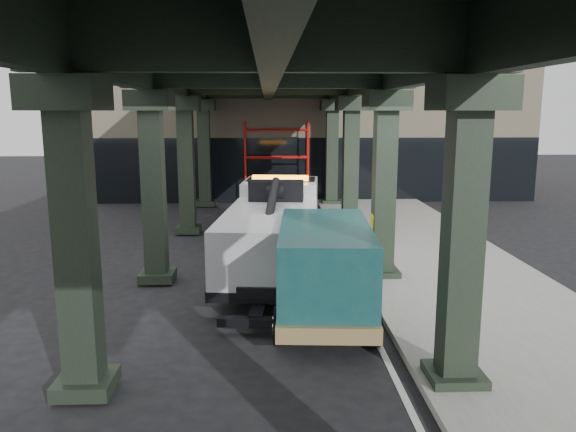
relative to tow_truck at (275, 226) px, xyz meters
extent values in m
plane|color=black|center=(0.24, -3.00, -1.30)|extent=(90.00, 90.00, 0.00)
cube|color=gray|center=(4.74, -1.00, -1.22)|extent=(5.00, 40.00, 0.15)
cube|color=silver|center=(1.94, -1.00, -1.29)|extent=(0.12, 38.00, 0.01)
cube|color=black|center=(2.84, -7.00, 1.20)|extent=(0.55, 0.55, 5.00)
cube|color=black|center=(2.84, -7.00, 3.45)|extent=(1.10, 1.10, 0.50)
cube|color=black|center=(2.84, -7.00, -1.12)|extent=(0.90, 0.90, 0.24)
cube|color=black|center=(2.84, -1.00, 1.20)|extent=(0.55, 0.55, 5.00)
cube|color=black|center=(2.84, -1.00, 3.45)|extent=(1.10, 1.10, 0.50)
cube|color=black|center=(2.84, -1.00, -1.12)|extent=(0.90, 0.90, 0.24)
cube|color=black|center=(2.84, 5.00, 1.20)|extent=(0.55, 0.55, 5.00)
cube|color=black|center=(2.84, 5.00, 3.45)|extent=(1.10, 1.10, 0.50)
cube|color=black|center=(2.84, 5.00, -1.12)|extent=(0.90, 0.90, 0.24)
cube|color=black|center=(2.84, 11.00, 1.20)|extent=(0.55, 0.55, 5.00)
cube|color=black|center=(2.84, 11.00, 3.45)|extent=(1.10, 1.10, 0.50)
cube|color=black|center=(2.84, 11.00, -1.12)|extent=(0.90, 0.90, 0.24)
cube|color=black|center=(-3.16, -7.00, 1.20)|extent=(0.55, 0.55, 5.00)
cube|color=black|center=(-3.16, -7.00, 3.45)|extent=(1.10, 1.10, 0.50)
cube|color=black|center=(-3.16, -7.00, -1.12)|extent=(0.90, 0.90, 0.24)
cube|color=black|center=(-3.16, -1.00, 1.20)|extent=(0.55, 0.55, 5.00)
cube|color=black|center=(-3.16, -1.00, 3.45)|extent=(1.10, 1.10, 0.50)
cube|color=black|center=(-3.16, -1.00, -1.12)|extent=(0.90, 0.90, 0.24)
cube|color=black|center=(-3.16, 5.00, 1.20)|extent=(0.55, 0.55, 5.00)
cube|color=black|center=(-3.16, 5.00, 3.45)|extent=(1.10, 1.10, 0.50)
cube|color=black|center=(-3.16, 5.00, -1.12)|extent=(0.90, 0.90, 0.24)
cube|color=black|center=(-3.16, 11.00, 1.20)|extent=(0.55, 0.55, 5.00)
cube|color=black|center=(-3.16, 11.00, 3.45)|extent=(1.10, 1.10, 0.50)
cube|color=black|center=(-3.16, 11.00, -1.12)|extent=(0.90, 0.90, 0.24)
cube|color=black|center=(2.84, -1.00, 4.25)|extent=(0.35, 32.00, 1.10)
cube|color=black|center=(-3.16, -1.00, 4.25)|extent=(0.35, 32.00, 1.10)
cube|color=black|center=(-0.16, -1.00, 4.25)|extent=(0.35, 32.00, 1.10)
cube|color=black|center=(-0.16, -1.00, 4.95)|extent=(7.40, 32.00, 0.30)
cube|color=#C6B793|center=(2.24, 17.00, 2.70)|extent=(22.00, 10.00, 8.00)
cylinder|color=red|center=(-1.26, 11.90, 0.70)|extent=(0.08, 0.08, 4.00)
cylinder|color=red|center=(-1.26, 11.10, 0.70)|extent=(0.08, 0.08, 4.00)
cylinder|color=red|center=(1.74, 11.90, 0.70)|extent=(0.08, 0.08, 4.00)
cylinder|color=red|center=(1.74, 11.10, 0.70)|extent=(0.08, 0.08, 4.00)
cylinder|color=red|center=(0.24, 11.90, -0.30)|extent=(3.00, 0.08, 0.08)
cylinder|color=red|center=(0.24, 11.90, 1.00)|extent=(3.00, 0.08, 0.08)
cylinder|color=red|center=(0.24, 11.90, 2.30)|extent=(3.00, 0.08, 0.08)
cube|color=black|center=(-0.05, -0.50, -0.63)|extent=(1.70, 7.27, 0.24)
cube|color=silver|center=(0.20, 1.94, 0.19)|extent=(2.49, 2.53, 1.73)
cube|color=silver|center=(0.31, 2.95, -0.29)|extent=(2.32, 0.90, 0.87)
cube|color=black|center=(0.23, 2.18, 0.67)|extent=(2.23, 1.46, 0.82)
cube|color=silver|center=(-0.17, -1.60, 0.00)|extent=(2.79, 5.02, 1.35)
cube|color=orange|center=(0.18, 1.75, 1.15)|extent=(1.75, 0.45, 0.15)
cube|color=black|center=(0.03, 0.32, 0.96)|extent=(1.59, 0.73, 0.58)
cylinder|color=black|center=(-0.15, -1.41, 0.72)|extent=(0.58, 3.37, 1.29)
cube|color=black|center=(-0.42, -4.04, -0.96)|extent=(0.43, 1.37, 0.17)
cube|color=black|center=(-0.49, -4.71, -1.01)|extent=(1.55, 0.40, 0.17)
cylinder|color=black|center=(-0.82, 2.34, -0.77)|extent=(0.44, 1.09, 1.06)
cylinder|color=silver|center=(-0.82, 2.34, -0.77)|extent=(0.43, 0.62, 0.58)
cylinder|color=black|center=(1.28, 2.12, -0.77)|extent=(0.44, 1.09, 1.06)
cylinder|color=silver|center=(1.28, 2.12, -0.77)|extent=(0.43, 0.62, 0.58)
cylinder|color=black|center=(-1.15, -0.82, -0.77)|extent=(0.44, 1.09, 1.06)
cylinder|color=silver|center=(-1.15, -0.82, -0.77)|extent=(0.43, 0.62, 0.58)
cylinder|color=black|center=(0.96, -1.04, -0.77)|extent=(0.44, 1.09, 1.06)
cylinder|color=silver|center=(0.96, -1.04, -0.77)|extent=(0.43, 0.62, 0.58)
cylinder|color=black|center=(-1.28, -2.06, -0.77)|extent=(0.44, 1.09, 1.06)
cylinder|color=silver|center=(-1.28, -2.06, -0.77)|extent=(0.43, 0.62, 0.58)
cylinder|color=black|center=(0.83, -2.28, -0.77)|extent=(0.44, 1.09, 1.06)
cylinder|color=silver|center=(0.83, -2.28, -0.77)|extent=(0.43, 0.62, 0.58)
cube|color=#134445|center=(1.16, -1.37, -0.44)|extent=(1.92, 1.11, 0.81)
cube|color=#134445|center=(1.00, -3.86, -0.08)|extent=(2.16, 4.19, 1.77)
cube|color=#957C4C|center=(1.03, -3.50, -0.80)|extent=(2.25, 5.18, 0.32)
cube|color=black|center=(1.14, -1.74, 0.29)|extent=(1.79, 0.50, 0.75)
cube|color=black|center=(1.02, -3.59, 0.38)|extent=(2.13, 3.37, 0.50)
cube|color=silver|center=(1.19, -0.90, -0.80)|extent=(1.81, 0.22, 0.27)
cylinder|color=black|center=(0.25, -1.36, -0.92)|extent=(0.30, 0.77, 0.76)
cylinder|color=silver|center=(0.25, -1.36, -0.92)|extent=(0.32, 0.44, 0.42)
cylinder|color=black|center=(2.06, -1.48, -0.92)|extent=(0.30, 0.77, 0.76)
cylinder|color=silver|center=(2.06, -1.48, -0.92)|extent=(0.32, 0.44, 0.42)
cylinder|color=black|center=(0.01, -5.16, -0.92)|extent=(0.30, 0.77, 0.76)
cylinder|color=silver|center=(0.01, -5.16, -0.92)|extent=(0.32, 0.44, 0.42)
cylinder|color=black|center=(1.82, -5.27, -0.92)|extent=(0.30, 0.77, 0.76)
cylinder|color=silver|center=(1.82, -5.27, -0.92)|extent=(0.32, 0.44, 0.42)
camera|label=1|loc=(-0.22, -15.48, 3.20)|focal=35.00mm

